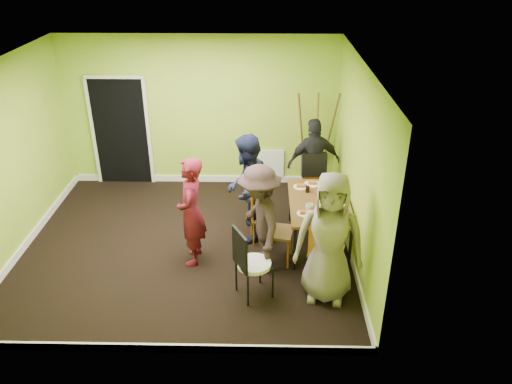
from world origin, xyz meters
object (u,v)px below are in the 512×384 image
chair_front_end (325,248)px  person_front_end (329,239)px  dining_table (319,204)px  orange_bottle (317,193)px  blue_bottle (338,208)px  chair_bentwood (249,260)px  chair_back_end (314,171)px  thermos (321,196)px  person_left_near (259,220)px  chair_left_far (258,213)px  easel (316,142)px  person_back_end (314,163)px  person_left_far (247,189)px  person_standing (191,212)px  chair_left_near (272,225)px

chair_front_end → person_front_end: bearing=-70.3°
dining_table → orange_bottle: bearing=94.6°
orange_bottle → blue_bottle: bearing=-67.9°
chair_bentwood → blue_bottle: (1.24, 0.89, 0.29)m
chair_bentwood → person_front_end: 1.07m
chair_back_end → thermos: size_ratio=5.10×
person_left_near → chair_front_end: bearing=52.6°
chair_left_far → chair_bentwood: (-0.09, -1.38, 0.09)m
chair_bentwood → person_left_near: bearing=140.9°
chair_front_end → easel: bearing=106.5°
person_back_end → chair_left_far: bearing=38.2°
dining_table → thermos: thermos is taller
person_left_far → person_back_end: 1.60m
easel → orange_bottle: (-0.12, -1.74, -0.13)m
person_front_end → person_back_end: bearing=99.0°
orange_bottle → person_standing: size_ratio=0.05×
chair_left_near → person_left_near: (-0.18, -0.24, 0.23)m
dining_table → thermos: bearing=-41.8°
chair_front_end → thermos: bearing=107.3°
easel → person_left_near: easel is taller
dining_table → chair_left_near: bearing=-148.8°
chair_bentwood → person_back_end: size_ratio=0.65×
thermos → orange_bottle: (-0.03, 0.21, -0.06)m
chair_back_end → thermos: (0.00, -1.12, 0.12)m
chair_left_far → chair_left_near: bearing=14.2°
chair_left_near → blue_bottle: size_ratio=4.71×
person_left_near → person_standing: bearing=-118.0°
dining_table → chair_left_near: size_ratio=1.44×
chair_left_far → orange_bottle: size_ratio=10.42×
chair_front_end → person_left_far: 1.62m
chair_front_end → thermos: 1.03m
orange_bottle → person_front_end: person_front_end is taller
chair_back_end → chair_bentwood: (-1.03, -2.39, -0.16)m
chair_bentwood → easel: easel is taller
easel → person_front_end: 3.20m
chair_left_far → person_left_far: (-0.16, 0.05, 0.38)m
chair_front_end → blue_bottle: bearing=88.4°
person_left_near → person_back_end: bearing=138.9°
chair_left_near → chair_front_end: chair_front_end is taller
chair_left_near → thermos: chair_left_near is taller
chair_left_far → person_left_far: person_left_far is taller
chair_back_end → person_left_far: size_ratio=0.60×
chair_back_end → blue_bottle: chair_back_end is taller
chair_bentwood → thermos: 1.66m
easel → person_left_far: bearing=-123.7°
chair_bentwood → orange_bottle: (1.00, 1.48, 0.22)m
thermos → dining_table: bearing=138.2°
person_front_end → orange_bottle: bearing=100.0°
chair_front_end → person_standing: 1.94m
dining_table → chair_front_end: (-0.01, -1.01, -0.10)m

